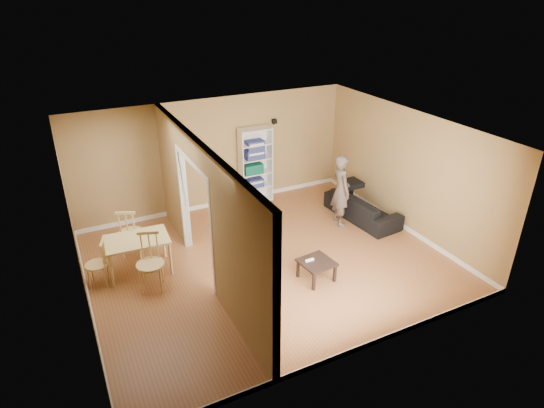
{
  "coord_description": "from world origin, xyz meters",
  "views": [
    {
      "loc": [
        -3.22,
        -6.68,
        4.88
      ],
      "look_at": [
        0.2,
        0.2,
        1.1
      ],
      "focal_mm": 30.0,
      "sensor_mm": 36.0,
      "label": 1
    }
  ],
  "objects_px": {
    "chair_left": "(96,263)",
    "chair_near": "(150,263)",
    "person": "(341,184)",
    "chair_far": "(131,231)",
    "sofa": "(362,204)",
    "dining_table": "(137,242)",
    "coffee_table": "(317,264)",
    "bookshelf": "(255,165)"
  },
  "relations": [
    {
      "from": "sofa",
      "to": "chair_near",
      "type": "relative_size",
      "value": 1.81
    },
    {
      "from": "sofa",
      "to": "coffee_table",
      "type": "xyz_separation_m",
      "value": [
        -2.17,
        -1.57,
        -0.04
      ]
    },
    {
      "from": "sofa",
      "to": "person",
      "type": "height_order",
      "value": "person"
    },
    {
      "from": "chair_far",
      "to": "person",
      "type": "bearing_deg",
      "value": -165.81
    },
    {
      "from": "person",
      "to": "chair_left",
      "type": "distance_m",
      "value": 5.14
    },
    {
      "from": "person",
      "to": "sofa",
      "type": "bearing_deg",
      "value": -85.0
    },
    {
      "from": "bookshelf",
      "to": "chair_left",
      "type": "height_order",
      "value": "bookshelf"
    },
    {
      "from": "bookshelf",
      "to": "chair_far",
      "type": "xyz_separation_m",
      "value": [
        -3.19,
        -1.21,
        -0.4
      ]
    },
    {
      "from": "person",
      "to": "chair_far",
      "type": "distance_m",
      "value": 4.45
    },
    {
      "from": "sofa",
      "to": "chair_far",
      "type": "bearing_deg",
      "value": 76.4
    },
    {
      "from": "chair_far",
      "to": "chair_near",
      "type": "bearing_deg",
      "value": 117.03
    },
    {
      "from": "sofa",
      "to": "dining_table",
      "type": "height_order",
      "value": "sofa"
    },
    {
      "from": "coffee_table",
      "to": "dining_table",
      "type": "xyz_separation_m",
      "value": [
        -2.8,
        1.67,
        0.3
      ]
    },
    {
      "from": "sofa",
      "to": "chair_left",
      "type": "height_order",
      "value": "chair_left"
    },
    {
      "from": "coffee_table",
      "to": "dining_table",
      "type": "height_order",
      "value": "dining_table"
    },
    {
      "from": "bookshelf",
      "to": "chair_far",
      "type": "relative_size",
      "value": 1.75
    },
    {
      "from": "sofa",
      "to": "dining_table",
      "type": "distance_m",
      "value": 4.97
    },
    {
      "from": "bookshelf",
      "to": "dining_table",
      "type": "distance_m",
      "value": 3.71
    },
    {
      "from": "chair_left",
      "to": "chair_near",
      "type": "bearing_deg",
      "value": 73.19
    },
    {
      "from": "person",
      "to": "coffee_table",
      "type": "xyz_separation_m",
      "value": [
        -1.58,
        -1.61,
        -0.62
      ]
    },
    {
      "from": "sofa",
      "to": "bookshelf",
      "type": "xyz_separation_m",
      "value": [
        -1.77,
        1.96,
        0.56
      ]
    },
    {
      "from": "chair_left",
      "to": "chair_near",
      "type": "relative_size",
      "value": 0.83
    },
    {
      "from": "chair_near",
      "to": "chair_left",
      "type": "bearing_deg",
      "value": 165.34
    },
    {
      "from": "chair_left",
      "to": "chair_near",
      "type": "height_order",
      "value": "chair_near"
    },
    {
      "from": "person",
      "to": "chair_near",
      "type": "relative_size",
      "value": 1.8
    },
    {
      "from": "chair_left",
      "to": "chair_far",
      "type": "bearing_deg",
      "value": 150.69
    },
    {
      "from": "person",
      "to": "dining_table",
      "type": "bearing_deg",
      "value": 98.23
    },
    {
      "from": "coffee_table",
      "to": "chair_near",
      "type": "bearing_deg",
      "value": 158.85
    },
    {
      "from": "coffee_table",
      "to": "chair_far",
      "type": "bearing_deg",
      "value": 140.36
    },
    {
      "from": "sofa",
      "to": "chair_far",
      "type": "relative_size",
      "value": 1.81
    },
    {
      "from": "coffee_table",
      "to": "chair_far",
      "type": "relative_size",
      "value": 0.54
    },
    {
      "from": "bookshelf",
      "to": "chair_near",
      "type": "height_order",
      "value": "bookshelf"
    },
    {
      "from": "coffee_table",
      "to": "chair_near",
      "type": "xyz_separation_m",
      "value": [
        -2.72,
        1.05,
        0.2
      ]
    },
    {
      "from": "sofa",
      "to": "coffee_table",
      "type": "bearing_deg",
      "value": 120.87
    },
    {
      "from": "coffee_table",
      "to": "chair_left",
      "type": "bearing_deg",
      "value": 155.75
    },
    {
      "from": "coffee_table",
      "to": "dining_table",
      "type": "distance_m",
      "value": 3.27
    },
    {
      "from": "sofa",
      "to": "coffee_table",
      "type": "distance_m",
      "value": 2.67
    },
    {
      "from": "chair_near",
      "to": "coffee_table",
      "type": "bearing_deg",
      "value": -2.41
    },
    {
      "from": "sofa",
      "to": "chair_left",
      "type": "xyz_separation_m",
      "value": [
        -5.71,
        0.03,
        0.07
      ]
    },
    {
      "from": "bookshelf",
      "to": "chair_far",
      "type": "distance_m",
      "value": 3.44
    },
    {
      "from": "coffee_table",
      "to": "chair_near",
      "type": "relative_size",
      "value": 0.54
    },
    {
      "from": "dining_table",
      "to": "chair_near",
      "type": "bearing_deg",
      "value": -82.44
    }
  ]
}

